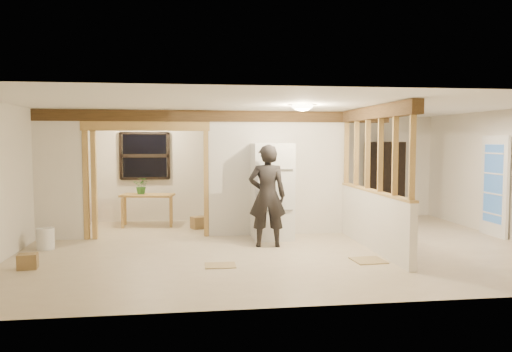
{
  "coord_description": "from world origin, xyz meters",
  "views": [
    {
      "loc": [
        -1.61,
        -8.7,
        1.89
      ],
      "look_at": [
        -0.36,
        0.4,
        1.25
      ],
      "focal_mm": 35.0,
      "sensor_mm": 36.0,
      "label": 1
    }
  ],
  "objects": [
    {
      "name": "header_beam_back",
      "position": [
        -1.0,
        1.2,
        2.38
      ],
      "size": [
        7.0,
        0.18,
        0.22
      ],
      "primitive_type": "cube",
      "color": "#4D351A",
      "rests_on": "ceiling"
    },
    {
      "name": "partition_center",
      "position": [
        0.2,
        1.2,
        1.25
      ],
      "size": [
        2.8,
        0.12,
        2.5
      ],
      "primitive_type": "cube",
      "color": "silver",
      "rests_on": "floor"
    },
    {
      "name": "refrigerator",
      "position": [
        0.01,
        0.77,
        0.93
      ],
      "size": [
        0.76,
        0.74,
        1.85
      ],
      "primitive_type": "cube",
      "color": "silver",
      "rests_on": "floor"
    },
    {
      "name": "potted_plant",
      "position": [
        -2.63,
        2.6,
        0.9
      ],
      "size": [
        0.41,
        0.38,
        0.37
      ],
      "primitive_type": "imported",
      "rotation": [
        0.0,
        0.0,
        -0.33
      ],
      "color": "#346228",
      "rests_on": "work_table"
    },
    {
      "name": "ceiling_dome_main",
      "position": [
        0.3,
        -0.5,
        2.48
      ],
      "size": [
        0.36,
        0.36,
        0.16
      ],
      "primitive_type": "ellipsoid",
      "color": "#FFEABF",
      "rests_on": "ceiling"
    },
    {
      "name": "wall_front",
      "position": [
        0.0,
        -3.25,
        1.25
      ],
      "size": [
        9.0,
        0.01,
        2.5
      ],
      "primitive_type": "cube",
      "color": "silver",
      "rests_on": "floor"
    },
    {
      "name": "hanging_bulb",
      "position": [
        -2.0,
        1.6,
        2.18
      ],
      "size": [
        0.07,
        0.07,
        0.07
      ],
      "primitive_type": "ellipsoid",
      "color": "#FFD88C",
      "rests_on": "ceiling"
    },
    {
      "name": "floor_panel_far",
      "position": [
        -1.13,
        -1.25,
        0.01
      ],
      "size": [
        0.47,
        0.38,
        0.01
      ],
      "primitive_type": "cube",
      "rotation": [
        0.0,
        0.0,
        -0.01
      ],
      "color": "tan",
      "rests_on": "floor"
    },
    {
      "name": "doorway_frame",
      "position": [
        -2.4,
        1.2,
        1.1
      ],
      "size": [
        2.46,
        0.14,
        2.2
      ],
      "primitive_type": "cube",
      "color": "tan",
      "rests_on": "floor"
    },
    {
      "name": "pony_wall",
      "position": [
        1.6,
        -0.4,
        0.5
      ],
      "size": [
        0.12,
        3.2,
        1.0
      ],
      "primitive_type": "cube",
      "color": "silver",
      "rests_on": "floor"
    },
    {
      "name": "floor_panel_near",
      "position": [
        1.21,
        -1.26,
        0.01
      ],
      "size": [
        0.51,
        0.51,
        0.02
      ],
      "primitive_type": "cube",
      "rotation": [
        0.0,
        0.0,
        0.06
      ],
      "color": "tan",
      "rests_on": "floor"
    },
    {
      "name": "wall_back",
      "position": [
        0.0,
        3.25,
        1.25
      ],
      "size": [
        9.0,
        0.01,
        2.5
      ],
      "primitive_type": "cube",
      "color": "silver",
      "rests_on": "floor"
    },
    {
      "name": "box_util_a",
      "position": [
        -1.38,
        2.07,
        0.13
      ],
      "size": [
        0.38,
        0.36,
        0.26
      ],
      "primitive_type": "cube",
      "rotation": [
        0.0,
        0.0,
        0.42
      ],
      "color": "olive",
      "rests_on": "floor"
    },
    {
      "name": "ceiling",
      "position": [
        0.0,
        0.0,
        2.5
      ],
      "size": [
        9.0,
        6.5,
        0.01
      ],
      "primitive_type": "cube",
      "color": "white"
    },
    {
      "name": "bucket",
      "position": [
        -4.08,
        0.32,
        0.19
      ],
      "size": [
        0.32,
        0.32,
        0.38
      ],
      "primitive_type": "cylinder",
      "rotation": [
        0.0,
        0.0,
        -0.08
      ],
      "color": "silver",
      "rests_on": "floor"
    },
    {
      "name": "stud_partition",
      "position": [
        1.6,
        -0.4,
        1.66
      ],
      "size": [
        0.14,
        3.2,
        1.32
      ],
      "primitive_type": "cube",
      "color": "tan",
      "rests_on": "pony_wall"
    },
    {
      "name": "header_beam_right",
      "position": [
        1.6,
        -0.4,
        2.38
      ],
      "size": [
        0.18,
        3.3,
        0.22
      ],
      "primitive_type": "cube",
      "color": "#4D351A",
      "rests_on": "ceiling"
    },
    {
      "name": "box_util_b",
      "position": [
        -3.83,
        1.82,
        0.13
      ],
      "size": [
        0.35,
        0.35,
        0.25
      ],
      "primitive_type": "cube",
      "rotation": [
        0.0,
        0.0,
        -0.38
      ],
      "color": "olive",
      "rests_on": "floor"
    },
    {
      "name": "window_back",
      "position": [
        -2.6,
        3.17,
        1.55
      ],
      "size": [
        1.12,
        0.1,
        1.1
      ],
      "primitive_type": "cube",
      "color": "black",
      "rests_on": "wall_back"
    },
    {
      "name": "wall_left",
      "position": [
        -4.5,
        0.0,
        1.25
      ],
      "size": [
        0.01,
        6.5,
        2.5
      ],
      "primitive_type": "cube",
      "color": "silver",
      "rests_on": "floor"
    },
    {
      "name": "french_door",
      "position": [
        4.42,
        0.4,
        1.0
      ],
      "size": [
        0.12,
        0.86,
        2.0
      ],
      "primitive_type": "cube",
      "color": "white",
      "rests_on": "floor"
    },
    {
      "name": "floor",
      "position": [
        0.0,
        0.0,
        -0.01
      ],
      "size": [
        9.0,
        6.5,
        0.01
      ],
      "primitive_type": "cube",
      "color": "#C6B393",
      "rests_on": "ground"
    },
    {
      "name": "wall_right",
      "position": [
        4.5,
        0.0,
        1.25
      ],
      "size": [
        0.01,
        6.5,
        2.5
      ],
      "primitive_type": "cube",
      "color": "silver",
      "rests_on": "floor"
    },
    {
      "name": "woman",
      "position": [
        -0.2,
        0.04,
        0.92
      ],
      "size": [
        0.72,
        0.52,
        1.83
      ],
      "primitive_type": "imported",
      "rotation": [
        0.0,
        0.0,
        3.02
      ],
      "color": "black",
      "rests_on": "floor"
    },
    {
      "name": "shop_vac",
      "position": [
        -4.02,
        2.79,
        0.3
      ],
      "size": [
        0.46,
        0.46,
        0.59
      ],
      "primitive_type": "cylinder",
      "rotation": [
        0.0,
        0.0,
        0.02
      ],
      "color": "maroon",
      "rests_on": "floor"
    },
    {
      "name": "ceiling_dome_util",
      "position": [
        -2.5,
        2.3,
        2.48
      ],
      "size": [
        0.32,
        0.32,
        0.14
      ],
      "primitive_type": "ellipsoid",
      "color": "#FFEABF",
      "rests_on": "ceiling"
    },
    {
      "name": "bookshelf",
      "position": [
        3.21,
        3.02,
        0.94
      ],
      "size": [
        0.94,
        0.31,
        1.87
      ],
      "primitive_type": "cube",
      "color": "black",
      "rests_on": "floor"
    },
    {
      "name": "box_front",
      "position": [
        -3.97,
        -1.04,
        0.11
      ],
      "size": [
        0.3,
        0.26,
        0.22
      ],
      "primitive_type": "cube",
      "rotation": [
        0.0,
        0.0,
        0.13
      ],
      "color": "olive",
      "rests_on": "floor"
    },
    {
      "name": "partition_left_stub",
      "position": [
        -4.05,
        1.2,
        1.25
      ],
      "size": [
        0.9,
        0.12,
        2.5
      ],
      "primitive_type": "cube",
      "color": "silver",
      "rests_on": "floor"
    },
    {
      "name": "work_table",
      "position": [
        -2.51,
        2.56,
        0.36
      ],
      "size": [
        1.22,
        0.79,
        0.71
      ],
      "primitive_type": "cube",
      "rotation": [
        0.0,
        0.0,
        -0.21
      ],
      "color": "tan",
      "rests_on": "floor"
    }
  ]
}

